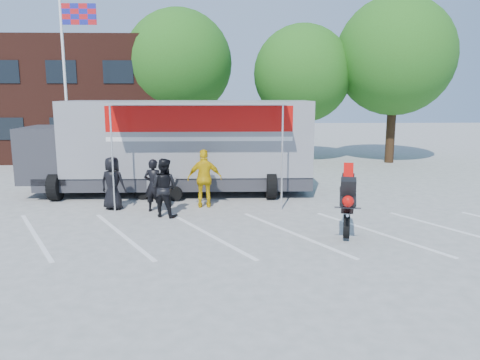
{
  "coord_description": "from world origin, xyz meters",
  "views": [
    {
      "loc": [
        0.73,
        -11.65,
        3.9
      ],
      "look_at": [
        1.14,
        2.28,
        1.3
      ],
      "focal_mm": 35.0,
      "sensor_mm": 36.0,
      "label": 1
    }
  ],
  "objects_px": {
    "spectator_hivis": "(205,179)",
    "parked_motorcycle": "(159,200)",
    "transporter_truck": "(177,193)",
    "tree_right": "(395,56)",
    "spectator_leather_c": "(164,188)",
    "spectator_leather_b": "(154,185)",
    "flagpole": "(70,67)",
    "tree_mid": "(302,74)",
    "spectator_leather_a": "(113,183)",
    "tree_left": "(178,63)",
    "stunt_bike_rider": "(346,232)"
  },
  "relations": [
    {
      "from": "flagpole",
      "to": "spectator_leather_a",
      "type": "distance_m",
      "value": 7.97
    },
    {
      "from": "spectator_leather_c",
      "to": "parked_motorcycle",
      "type": "bearing_deg",
      "value": -54.51
    },
    {
      "from": "spectator_hivis",
      "to": "tree_mid",
      "type": "bearing_deg",
      "value": -118.25
    },
    {
      "from": "spectator_hivis",
      "to": "transporter_truck",
      "type": "bearing_deg",
      "value": -65.53
    },
    {
      "from": "tree_mid",
      "to": "spectator_hivis",
      "type": "distance_m",
      "value": 12.58
    },
    {
      "from": "tree_mid",
      "to": "flagpole",
      "type": "bearing_deg",
      "value": -156.03
    },
    {
      "from": "flagpole",
      "to": "spectator_leather_b",
      "type": "height_order",
      "value": "flagpole"
    },
    {
      "from": "transporter_truck",
      "to": "parked_motorcycle",
      "type": "height_order",
      "value": "transporter_truck"
    },
    {
      "from": "tree_left",
      "to": "spectator_leather_c",
      "type": "bearing_deg",
      "value": -86.76
    },
    {
      "from": "tree_right",
      "to": "spectator_hivis",
      "type": "bearing_deg",
      "value": -134.12
    },
    {
      "from": "flagpole",
      "to": "spectator_hivis",
      "type": "xyz_separation_m",
      "value": [
        6.22,
        -5.84,
        -4.05
      ]
    },
    {
      "from": "tree_mid",
      "to": "parked_motorcycle",
      "type": "height_order",
      "value": "tree_mid"
    },
    {
      "from": "flagpole",
      "to": "stunt_bike_rider",
      "type": "relative_size",
      "value": 3.7
    },
    {
      "from": "spectator_hivis",
      "to": "parked_motorcycle",
      "type": "bearing_deg",
      "value": -34.73
    },
    {
      "from": "flagpole",
      "to": "spectator_leather_a",
      "type": "relative_size",
      "value": 4.44
    },
    {
      "from": "tree_mid",
      "to": "tree_right",
      "type": "relative_size",
      "value": 0.84
    },
    {
      "from": "spectator_leather_b",
      "to": "transporter_truck",
      "type": "bearing_deg",
      "value": -87.07
    },
    {
      "from": "spectator_leather_c",
      "to": "flagpole",
      "type": "bearing_deg",
      "value": -32.08
    },
    {
      "from": "tree_right",
      "to": "transporter_truck",
      "type": "relative_size",
      "value": 0.8
    },
    {
      "from": "tree_mid",
      "to": "transporter_truck",
      "type": "xyz_separation_m",
      "value": [
        -6.23,
        -8.56,
        -4.94
      ]
    },
    {
      "from": "spectator_leather_c",
      "to": "tree_left",
      "type": "bearing_deg",
      "value": -64.18
    },
    {
      "from": "spectator_leather_a",
      "to": "flagpole",
      "type": "bearing_deg",
      "value": -46.89
    },
    {
      "from": "transporter_truck",
      "to": "flagpole",
      "type": "bearing_deg",
      "value": 144.48
    },
    {
      "from": "parked_motorcycle",
      "to": "tree_right",
      "type": "bearing_deg",
      "value": -38.35
    },
    {
      "from": "tree_mid",
      "to": "spectator_leather_a",
      "type": "relative_size",
      "value": 4.26
    },
    {
      "from": "spectator_hivis",
      "to": "spectator_leather_a",
      "type": "bearing_deg",
      "value": 0.41
    },
    {
      "from": "spectator_leather_a",
      "to": "spectator_leather_c",
      "type": "height_order",
      "value": "spectator_leather_c"
    },
    {
      "from": "tree_right",
      "to": "spectator_leather_b",
      "type": "bearing_deg",
      "value": -137.0
    },
    {
      "from": "transporter_truck",
      "to": "stunt_bike_rider",
      "type": "xyz_separation_m",
      "value": [
        5.33,
        -5.41,
        0.0
      ]
    },
    {
      "from": "tree_left",
      "to": "parked_motorcycle",
      "type": "distance_m",
      "value": 12.12
    },
    {
      "from": "stunt_bike_rider",
      "to": "transporter_truck",
      "type": "bearing_deg",
      "value": 148.13
    },
    {
      "from": "tree_right",
      "to": "stunt_bike_rider",
      "type": "xyz_separation_m",
      "value": [
        -5.89,
        -13.47,
        -5.88
      ]
    },
    {
      "from": "spectator_leather_b",
      "to": "spectator_hivis",
      "type": "relative_size",
      "value": 0.88
    },
    {
      "from": "flagpole",
      "to": "parked_motorcycle",
      "type": "relative_size",
      "value": 4.27
    },
    {
      "from": "tree_mid",
      "to": "transporter_truck",
      "type": "distance_m",
      "value": 11.68
    },
    {
      "from": "stunt_bike_rider",
      "to": "spectator_leather_c",
      "type": "relative_size",
      "value": 1.15
    },
    {
      "from": "tree_left",
      "to": "transporter_truck",
      "type": "xyz_separation_m",
      "value": [
        0.77,
        -9.56,
        -5.57
      ]
    },
    {
      "from": "tree_mid",
      "to": "spectator_leather_a",
      "type": "height_order",
      "value": "tree_mid"
    },
    {
      "from": "flagpole",
      "to": "tree_right",
      "type": "height_order",
      "value": "tree_right"
    },
    {
      "from": "tree_right",
      "to": "spectator_leather_c",
      "type": "bearing_deg",
      "value": -134.34
    },
    {
      "from": "flagpole",
      "to": "spectator_hivis",
      "type": "bearing_deg",
      "value": -43.17
    },
    {
      "from": "spectator_leather_b",
      "to": "parked_motorcycle",
      "type": "bearing_deg",
      "value": -74.63
    },
    {
      "from": "tree_left",
      "to": "tree_mid",
      "type": "distance_m",
      "value": 7.1
    },
    {
      "from": "spectator_leather_a",
      "to": "parked_motorcycle",
      "type": "bearing_deg",
      "value": -120.58
    },
    {
      "from": "tree_right",
      "to": "parked_motorcycle",
      "type": "height_order",
      "value": "tree_right"
    },
    {
      "from": "flagpole",
      "to": "parked_motorcycle",
      "type": "height_order",
      "value": "flagpole"
    },
    {
      "from": "transporter_truck",
      "to": "spectator_hivis",
      "type": "relative_size",
      "value": 5.64
    },
    {
      "from": "transporter_truck",
      "to": "spectator_leather_a",
      "type": "height_order",
      "value": "transporter_truck"
    },
    {
      "from": "transporter_truck",
      "to": "parked_motorcycle",
      "type": "distance_m",
      "value": 1.33
    },
    {
      "from": "tree_mid",
      "to": "parked_motorcycle",
      "type": "xyz_separation_m",
      "value": [
        -6.78,
        -9.77,
        -4.94
      ]
    }
  ]
}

